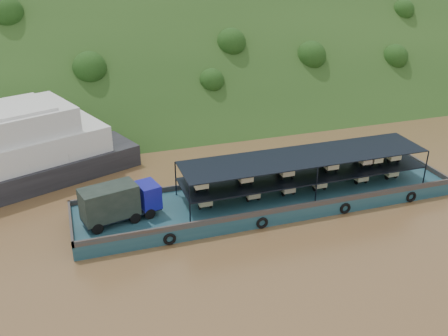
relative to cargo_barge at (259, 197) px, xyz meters
name	(u,v)px	position (x,y,z in m)	size (l,w,h in m)	color
ground	(255,210)	(-0.44, -0.37, -1.12)	(160.00, 160.00, 0.00)	brown
hillside	(169,99)	(-0.44, 35.63, -1.12)	(140.00, 28.00, 28.00)	#1C3814
cargo_barge	(259,197)	(0.00, 0.00, 0.00)	(35.00, 7.18, 4.54)	#143A48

